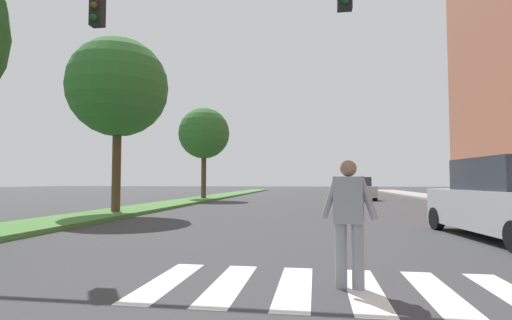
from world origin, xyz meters
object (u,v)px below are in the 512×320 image
Objects in this scene: tree_mid at (118,88)px; pedestrian_performer at (349,217)px; traffic_light_gantry at (97,41)px; sedan_midblock at (359,189)px; suv_crossing at (507,201)px; tree_far at (204,134)px.

tree_mid is 13.80m from pedestrian_performer.
sedan_midblock is (7.78, 22.51, -3.60)m from traffic_light_gantry.
suv_crossing is (4.12, 4.89, -0.00)m from pedestrian_performer.
traffic_light_gantry is 2.24× the size of sedan_midblock.
tree_far is 1.59× the size of sedan_midblock.
tree_mid is 8.51m from traffic_light_gantry.
tree_far is 1.40× the size of suv_crossing.
suv_crossing is at bearing -86.14° from sedan_midblock.
traffic_light_gantry is 6.45m from pedestrian_performer.
suv_crossing is at bearing 49.89° from pedestrian_performer.
pedestrian_performer is (8.66, -9.79, -4.42)m from tree_mid.
traffic_light_gantry is 24.09m from sedan_midblock.
pedestrian_performer is (8.61, -22.39, -3.99)m from tree_far.
tree_far is 20.55m from traffic_light_gantry.
tree_far reaches higher than traffic_light_gantry.
traffic_light_gantry is 10.12m from suv_crossing.
pedestrian_performer is at bearing -68.97° from tree_far.
pedestrian_performer is (5.00, -2.16, -3.45)m from traffic_light_gantry.
sedan_midblock is at bearing 70.93° from traffic_light_gantry.
suv_crossing is 1.13× the size of sedan_midblock.
traffic_light_gantry is (3.66, -7.63, -0.97)m from tree_mid.
traffic_light_gantry is at bearing -163.39° from suv_crossing.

